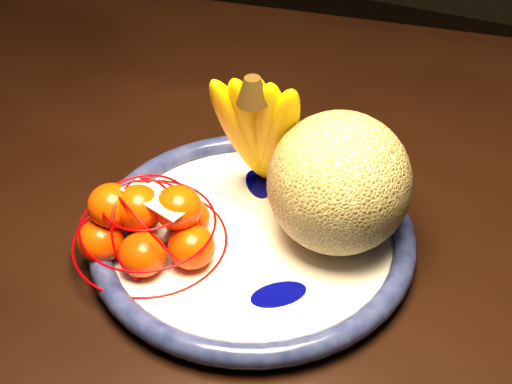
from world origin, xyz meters
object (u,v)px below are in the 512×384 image
at_px(banana_bunch, 260,127).
at_px(mandarin_bag, 149,225).
at_px(dining_table, 133,196).
at_px(fruit_bowl, 252,235).
at_px(cantaloupe, 339,183).

xyz_separation_m(banana_bunch, mandarin_bag, (-0.07, -0.13, -0.06)).
relative_size(dining_table, fruit_bowl, 4.55).
bearing_deg(banana_bunch, mandarin_bag, -129.11).
relative_size(dining_table, banana_bunch, 8.42).
distance_m(fruit_bowl, banana_bunch, 0.12).
height_order(dining_table, cantaloupe, cantaloupe).
distance_m(banana_bunch, mandarin_bag, 0.16).
distance_m(dining_table, cantaloupe, 0.36).
bearing_deg(banana_bunch, dining_table, 161.32).
xyz_separation_m(fruit_bowl, mandarin_bag, (-0.09, -0.06, 0.03)).
xyz_separation_m(dining_table, fruit_bowl, (0.23, -0.10, 0.10)).
bearing_deg(cantaloupe, dining_table, 168.51).
relative_size(fruit_bowl, banana_bunch, 1.85).
bearing_deg(cantaloupe, fruit_bowl, -157.13).
distance_m(cantaloupe, mandarin_bag, 0.21).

